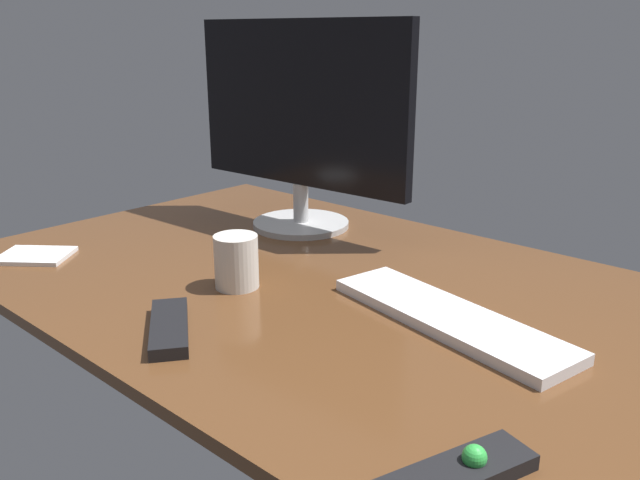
% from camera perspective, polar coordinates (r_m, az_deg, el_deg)
% --- Properties ---
extents(desk, '(1.40, 0.84, 0.02)m').
position_cam_1_polar(desk, '(1.12, 1.34, -4.50)').
color(desk, brown).
rests_on(desk, ground).
extents(monitor, '(0.55, 0.21, 0.44)m').
position_cam_1_polar(monitor, '(1.40, -1.77, 10.57)').
color(monitor, '#BBBBBB').
rests_on(monitor, desk).
extents(keyboard, '(0.42, 0.19, 0.02)m').
position_cam_1_polar(keyboard, '(1.00, 11.39, -6.61)').
color(keyboard, white).
rests_on(keyboard, desk).
extents(media_remote, '(0.10, 0.18, 0.03)m').
position_cam_1_polar(media_remote, '(0.68, 12.05, -19.43)').
color(media_remote, black).
rests_on(media_remote, desk).
extents(tv_remote, '(0.17, 0.14, 0.02)m').
position_cam_1_polar(tv_remote, '(0.97, -13.10, -7.49)').
color(tv_remote, black).
rests_on(tv_remote, desk).
extents(coffee_mug, '(0.07, 0.07, 0.09)m').
position_cam_1_polar(coffee_mug, '(1.10, -7.36, -1.89)').
color(coffee_mug, silver).
rests_on(coffee_mug, desk).
extents(notepad, '(0.16, 0.16, 0.01)m').
position_cam_1_polar(notepad, '(1.37, -23.75, -1.26)').
color(notepad, white).
rests_on(notepad, desk).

